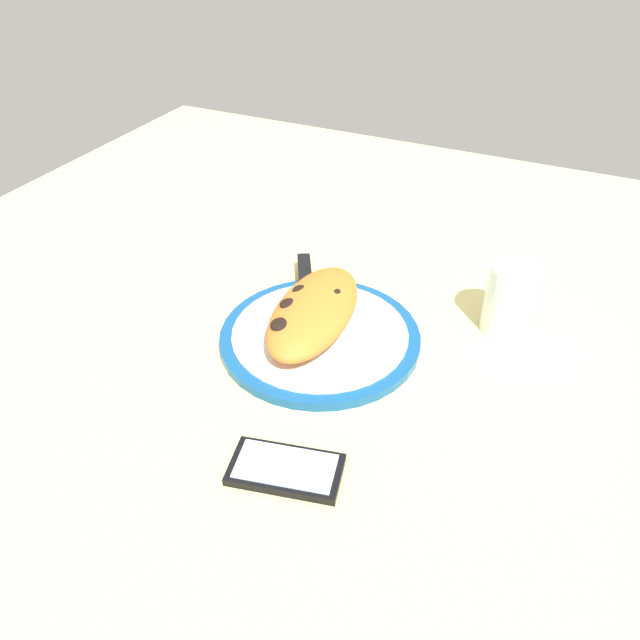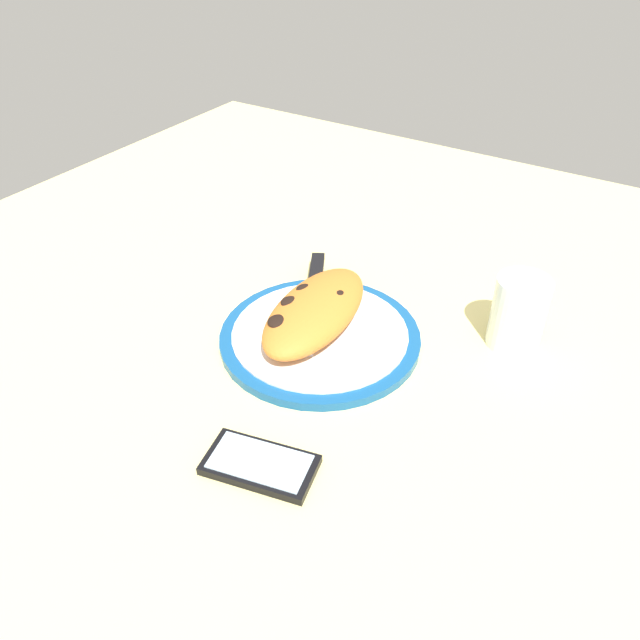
# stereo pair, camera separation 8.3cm
# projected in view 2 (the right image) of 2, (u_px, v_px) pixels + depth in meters

# --- Properties ---
(ground_plane) EXTENTS (1.50, 1.50, 0.03)m
(ground_plane) POSITION_uv_depth(u_px,v_px,m) (320.00, 349.00, 0.86)
(ground_plane) COLOR #E5D684
(plate) EXTENTS (0.27, 0.27, 0.02)m
(plate) POSITION_uv_depth(u_px,v_px,m) (320.00, 337.00, 0.84)
(plate) COLOR navy
(plate) RESTS_ON ground_plane
(calzone) EXTENTS (0.23, 0.12, 0.05)m
(calzone) POSITION_uv_depth(u_px,v_px,m) (315.00, 311.00, 0.84)
(calzone) COLOR orange
(calzone) RESTS_ON plate
(fork) EXTENTS (0.17, 0.04, 0.00)m
(fork) POSITION_uv_depth(u_px,v_px,m) (363.00, 330.00, 0.84)
(fork) COLOR silver
(fork) RESTS_ON plate
(knife) EXTENTS (0.22, 0.13, 0.01)m
(knife) POSITION_uv_depth(u_px,v_px,m) (315.00, 286.00, 0.92)
(knife) COLOR silver
(knife) RESTS_ON plate
(smartphone) EXTENTS (0.09, 0.13, 0.01)m
(smartphone) POSITION_uv_depth(u_px,v_px,m) (260.00, 465.00, 0.67)
(smartphone) COLOR black
(smartphone) RESTS_ON ground_plane
(water_glass) EXTENTS (0.07, 0.07, 0.10)m
(water_glass) POSITION_uv_depth(u_px,v_px,m) (517.00, 317.00, 0.82)
(water_glass) COLOR silver
(water_glass) RESTS_ON ground_plane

